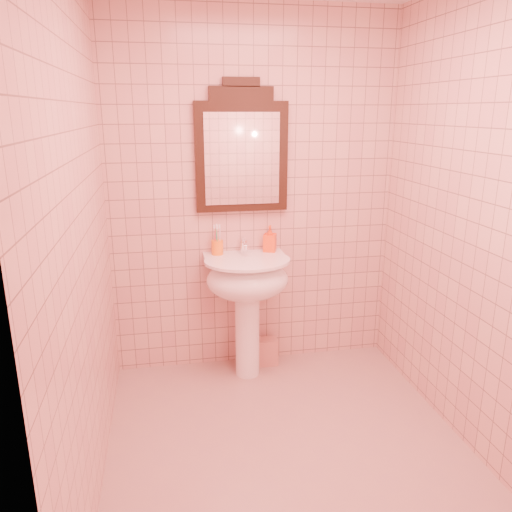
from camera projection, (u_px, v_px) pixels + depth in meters
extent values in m
plane|color=#A68278|center=(289.00, 450.00, 2.79)|extent=(2.20, 2.20, 0.00)
cube|color=#D9A797|center=(254.00, 196.00, 3.47)|extent=(2.00, 0.02, 2.50)
cylinder|color=white|center=(247.00, 329.00, 3.50)|extent=(0.17, 0.17, 0.70)
ellipsoid|color=white|center=(248.00, 280.00, 3.38)|extent=(0.56, 0.46, 0.28)
cube|color=white|center=(244.00, 257.00, 3.50)|extent=(0.56, 0.15, 0.05)
cylinder|color=white|center=(247.00, 261.00, 3.34)|extent=(0.58, 0.58, 0.02)
cylinder|color=white|center=(243.00, 246.00, 3.48)|extent=(0.04, 0.04, 0.09)
cylinder|color=white|center=(245.00, 244.00, 3.42)|extent=(0.02, 0.10, 0.02)
cylinder|color=white|center=(246.00, 248.00, 3.38)|extent=(0.02, 0.02, 0.04)
cube|color=white|center=(243.00, 238.00, 3.48)|extent=(0.02, 0.07, 0.01)
cube|color=black|center=(242.00, 157.00, 3.36)|extent=(0.63, 0.05, 0.73)
cube|color=black|center=(241.00, 93.00, 3.24)|extent=(0.43, 0.05, 0.09)
cube|color=black|center=(241.00, 82.00, 3.22)|extent=(0.24, 0.05, 0.06)
cube|color=white|center=(242.00, 159.00, 3.33)|extent=(0.51, 0.01, 0.61)
cylinder|color=orange|center=(217.00, 248.00, 3.44)|extent=(0.08, 0.08, 0.10)
cylinder|color=silver|center=(220.00, 241.00, 3.43)|extent=(0.01, 0.01, 0.19)
cylinder|color=#338CD8|center=(217.00, 241.00, 3.45)|extent=(0.01, 0.01, 0.19)
cylinder|color=#E5334C|center=(215.00, 242.00, 3.43)|extent=(0.01, 0.01, 0.19)
cylinder|color=#3FBF59|center=(217.00, 242.00, 3.41)|extent=(0.01, 0.01, 0.19)
imported|color=#F24914|center=(270.00, 239.00, 3.51)|extent=(0.11, 0.11, 0.19)
cube|color=tan|center=(266.00, 351.00, 3.71)|extent=(0.16, 0.11, 0.20)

